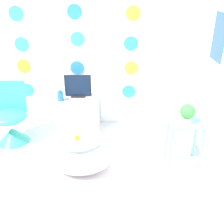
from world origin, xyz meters
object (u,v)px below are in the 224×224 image
chair (11,124)px  vase (60,96)px  potted_plant_left (188,113)px  bathtub (81,152)px  tv (78,87)px

chair → vase: bearing=16.0°
chair → vase: chair is taller
potted_plant_left → chair: bearing=168.4°
bathtub → chair: chair is taller
chair → tv: size_ratio=2.22×
vase → potted_plant_left: potted_plant_left is taller
potted_plant_left → vase: bearing=157.6°
bathtub → tv: (-0.13, 0.97, 0.48)m
bathtub → potted_plant_left: bearing=6.3°
chair → tv: 1.09m
tv → vase: size_ratio=2.44×
bathtub → tv: size_ratio=2.13×
tv → vase: (-0.24, -0.16, -0.08)m
potted_plant_left → tv: bearing=149.3°
bathtub → chair: bearing=149.8°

